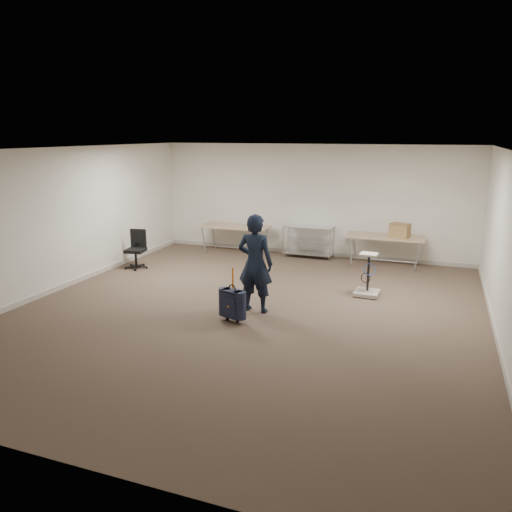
% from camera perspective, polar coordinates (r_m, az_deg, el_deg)
% --- Properties ---
extents(ground, '(9.00, 9.00, 0.00)m').
position_cam_1_polar(ground, '(8.86, -0.89, -6.32)').
color(ground, '#4C382E').
rests_on(ground, ground).
extents(room_shell, '(8.00, 9.00, 9.00)m').
position_cam_1_polar(room_shell, '(10.08, 1.95, -3.50)').
color(room_shell, silver).
rests_on(room_shell, ground).
extents(folding_table_left, '(1.80, 0.75, 0.73)m').
position_cam_1_polar(folding_table_left, '(12.91, -2.44, 3.25)').
color(folding_table_left, tan).
rests_on(folding_table_left, ground).
extents(folding_table_right, '(1.80, 0.75, 0.73)m').
position_cam_1_polar(folding_table_right, '(11.99, 14.57, 1.98)').
color(folding_table_right, tan).
rests_on(folding_table_right, ground).
extents(wire_shelf, '(1.22, 0.47, 0.80)m').
position_cam_1_polar(wire_shelf, '(12.60, 6.02, 1.81)').
color(wire_shelf, silver).
rests_on(wire_shelf, ground).
extents(person, '(0.64, 0.42, 1.74)m').
position_cam_1_polar(person, '(8.62, -0.09, -0.85)').
color(person, black).
rests_on(person, ground).
extents(suitcase, '(0.38, 0.28, 0.93)m').
position_cam_1_polar(suitcase, '(8.29, -2.72, -5.48)').
color(suitcase, black).
rests_on(suitcase, ground).
extents(office_chair, '(0.54, 0.54, 0.89)m').
position_cam_1_polar(office_chair, '(11.91, -13.50, -0.06)').
color(office_chair, black).
rests_on(office_chair, ground).
extents(equipment_cart, '(0.48, 0.48, 0.84)m').
position_cam_1_polar(equipment_cart, '(9.85, 12.59, -3.22)').
color(equipment_cart, beige).
rests_on(equipment_cart, ground).
extents(cardboard_box, '(0.49, 0.41, 0.32)m').
position_cam_1_polar(cardboard_box, '(11.92, 16.11, 2.84)').
color(cardboard_box, olive).
rests_on(cardboard_box, folding_table_right).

